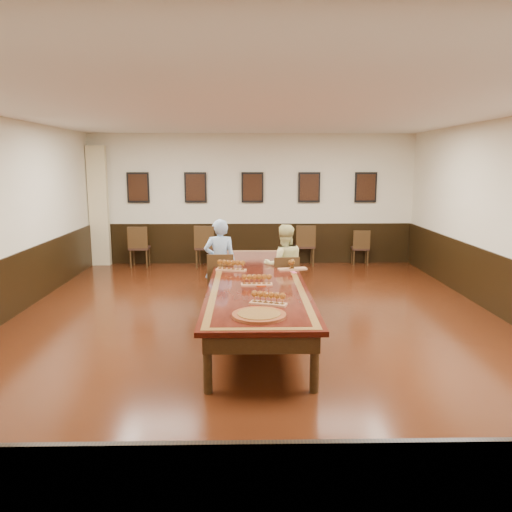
{
  "coord_description": "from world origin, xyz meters",
  "views": [
    {
      "loc": [
        -0.16,
        -7.41,
        2.46
      ],
      "look_at": [
        0.0,
        0.5,
        1.0
      ],
      "focal_mm": 35.0,
      "sensor_mm": 36.0,
      "label": 1
    }
  ],
  "objects_px": {
    "chair_woman": "(285,281)",
    "carved_platter": "(259,315)",
    "spare_chair_b": "(206,246)",
    "conference_table": "(257,287)",
    "spare_chair_d": "(360,247)",
    "person_woman": "(284,266)",
    "chair_man": "(220,279)",
    "spare_chair_a": "(140,246)",
    "person_man": "(220,262)",
    "spare_chair_c": "(305,245)"
  },
  "relations": [
    {
      "from": "conference_table",
      "to": "carved_platter",
      "type": "relative_size",
      "value": 6.58
    },
    {
      "from": "chair_woman",
      "to": "conference_table",
      "type": "bearing_deg",
      "value": 57.61
    },
    {
      "from": "spare_chair_b",
      "to": "spare_chair_c",
      "type": "height_order",
      "value": "spare_chair_b"
    },
    {
      "from": "chair_man",
      "to": "spare_chair_c",
      "type": "relative_size",
      "value": 0.96
    },
    {
      "from": "chair_man",
      "to": "spare_chair_a",
      "type": "height_order",
      "value": "spare_chair_a"
    },
    {
      "from": "spare_chair_c",
      "to": "carved_platter",
      "type": "height_order",
      "value": "spare_chair_c"
    },
    {
      "from": "chair_man",
      "to": "person_woman",
      "type": "height_order",
      "value": "person_woman"
    },
    {
      "from": "spare_chair_a",
      "to": "person_man",
      "type": "distance_m",
      "value": 4.01
    },
    {
      "from": "chair_man",
      "to": "person_woman",
      "type": "xyz_separation_m",
      "value": [
        1.11,
        -0.01,
        0.24
      ]
    },
    {
      "from": "chair_man",
      "to": "person_man",
      "type": "distance_m",
      "value": 0.3
    },
    {
      "from": "chair_man",
      "to": "spare_chair_d",
      "type": "height_order",
      "value": "chair_man"
    },
    {
      "from": "chair_woman",
      "to": "spare_chair_d",
      "type": "xyz_separation_m",
      "value": [
        2.16,
        3.75,
        -0.02
      ]
    },
    {
      "from": "spare_chair_b",
      "to": "chair_woman",
      "type": "bearing_deg",
      "value": 121.5
    },
    {
      "from": "person_man",
      "to": "carved_platter",
      "type": "relative_size",
      "value": 2.01
    },
    {
      "from": "spare_chair_b",
      "to": "spare_chair_d",
      "type": "distance_m",
      "value": 3.81
    },
    {
      "from": "spare_chair_d",
      "to": "person_man",
      "type": "height_order",
      "value": "person_man"
    },
    {
      "from": "spare_chair_b",
      "to": "person_woman",
      "type": "xyz_separation_m",
      "value": [
        1.63,
        -3.42,
        0.21
      ]
    },
    {
      "from": "chair_man",
      "to": "carved_platter",
      "type": "xyz_separation_m",
      "value": [
        0.6,
        -3.07,
        0.29
      ]
    },
    {
      "from": "spare_chair_d",
      "to": "spare_chair_b",
      "type": "bearing_deg",
      "value": 7.93
    },
    {
      "from": "spare_chair_d",
      "to": "person_woman",
      "type": "relative_size",
      "value": 0.61
    },
    {
      "from": "chair_man",
      "to": "spare_chair_a",
      "type": "xyz_separation_m",
      "value": [
        -2.14,
        3.48,
        0.02
      ]
    },
    {
      "from": "conference_table",
      "to": "spare_chair_c",
      "type": "bearing_deg",
      "value": 74.76
    },
    {
      "from": "conference_table",
      "to": "carved_platter",
      "type": "distance_m",
      "value": 1.99
    },
    {
      "from": "spare_chair_b",
      "to": "conference_table",
      "type": "height_order",
      "value": "spare_chair_b"
    },
    {
      "from": "spare_chair_a",
      "to": "carved_platter",
      "type": "bearing_deg",
      "value": 110.93
    },
    {
      "from": "chair_woman",
      "to": "carved_platter",
      "type": "bearing_deg",
      "value": 75.04
    },
    {
      "from": "chair_man",
      "to": "chair_woman",
      "type": "bearing_deg",
      "value": 170.87
    },
    {
      "from": "person_man",
      "to": "conference_table",
      "type": "distance_m",
      "value": 1.35
    },
    {
      "from": "person_woman",
      "to": "carved_platter",
      "type": "height_order",
      "value": "person_woman"
    },
    {
      "from": "spare_chair_b",
      "to": "spare_chair_d",
      "type": "height_order",
      "value": "spare_chair_b"
    },
    {
      "from": "person_woman",
      "to": "conference_table",
      "type": "distance_m",
      "value": 1.19
    },
    {
      "from": "spare_chair_b",
      "to": "spare_chair_a",
      "type": "bearing_deg",
      "value": 3.8
    },
    {
      "from": "chair_woman",
      "to": "person_woman",
      "type": "bearing_deg",
      "value": -90.0
    },
    {
      "from": "chair_woman",
      "to": "conference_table",
      "type": "distance_m",
      "value": 1.11
    },
    {
      "from": "spare_chair_b",
      "to": "chair_man",
      "type": "bearing_deg",
      "value": 105.21
    },
    {
      "from": "spare_chair_c",
      "to": "chair_man",
      "type": "bearing_deg",
      "value": 61.52
    },
    {
      "from": "spare_chair_a",
      "to": "carved_platter",
      "type": "relative_size",
      "value": 1.31
    },
    {
      "from": "spare_chair_c",
      "to": "person_man",
      "type": "distance_m",
      "value": 4.01
    },
    {
      "from": "person_man",
      "to": "carved_platter",
      "type": "distance_m",
      "value": 3.23
    },
    {
      "from": "spare_chair_d",
      "to": "conference_table",
      "type": "xyz_separation_m",
      "value": [
        -2.67,
        -4.73,
        0.17
      ]
    },
    {
      "from": "person_woman",
      "to": "conference_table",
      "type": "bearing_deg",
      "value": 60.16
    },
    {
      "from": "spare_chair_c",
      "to": "person_man",
      "type": "height_order",
      "value": "person_man"
    },
    {
      "from": "spare_chair_b",
      "to": "carved_platter",
      "type": "relative_size",
      "value": 1.35
    },
    {
      "from": "person_man",
      "to": "person_woman",
      "type": "xyz_separation_m",
      "value": [
        1.12,
        -0.12,
        -0.04
      ]
    },
    {
      "from": "conference_table",
      "to": "spare_chair_b",
      "type": "bearing_deg",
      "value": 104.1
    },
    {
      "from": "spare_chair_b",
      "to": "spare_chair_d",
      "type": "bearing_deg",
      "value": -169.9
    },
    {
      "from": "chair_woman",
      "to": "conference_table",
      "type": "height_order",
      "value": "chair_woman"
    },
    {
      "from": "conference_table",
      "to": "carved_platter",
      "type": "height_order",
      "value": "carved_platter"
    },
    {
      "from": "spare_chair_b",
      "to": "spare_chair_d",
      "type": "relative_size",
      "value": 1.17
    },
    {
      "from": "carved_platter",
      "to": "spare_chair_d",
      "type": "bearing_deg",
      "value": 68.19
    }
  ]
}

